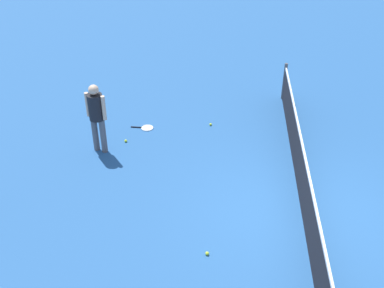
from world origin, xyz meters
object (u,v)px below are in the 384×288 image
tennis_ball_baseline (211,124)px  tennis_ball_midcourt (126,141)px  player_near_side (96,113)px  tennis_ball_by_net (207,253)px  tennis_racket_near_player (146,128)px

tennis_ball_baseline → tennis_ball_midcourt: bearing=-64.0°
player_near_side → tennis_ball_baseline: (-1.40, 2.52, -0.98)m
tennis_ball_by_net → tennis_ball_midcourt: 4.16m
tennis_ball_by_net → tennis_ball_midcourt: same height
player_near_side → tennis_ball_midcourt: (-0.42, 0.51, -0.98)m
tennis_ball_midcourt → tennis_ball_baseline: same height
tennis_racket_near_player → tennis_ball_baseline: size_ratio=8.85×
tennis_ball_midcourt → tennis_ball_baseline: size_ratio=1.00×
player_near_side → tennis_ball_baseline: 3.05m
tennis_ball_baseline → player_near_side: bearing=-61.0°
player_near_side → tennis_racket_near_player: player_near_side is taller
tennis_racket_near_player → tennis_ball_by_net: 4.61m
tennis_ball_baseline → tennis_racket_near_player: bearing=-80.2°
tennis_racket_near_player → tennis_ball_by_net: tennis_ball_by_net is taller
player_near_side → tennis_racket_near_player: size_ratio=2.91×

